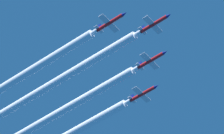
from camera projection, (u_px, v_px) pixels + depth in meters
name	position (u px, v px, depth m)	size (l,w,h in m)	color
jet_lead	(155.00, 23.00, 272.13)	(8.52, 12.41, 2.98)	red
jet_left_wingman	(152.00, 60.00, 281.28)	(8.52, 12.41, 2.98)	red
jet_right_wingman	(111.00, 22.00, 270.76)	(8.52, 12.41, 2.98)	red
jet_outer_left	(143.00, 93.00, 290.26)	(8.52, 12.41, 2.98)	red
smoke_trail_lead	(68.00, 75.00, 287.36)	(2.86, 62.19, 2.86)	white
smoke_trail_left_wingman	(73.00, 105.00, 295.48)	(2.86, 57.23, 2.86)	white
smoke_trail_right_wingman	(30.00, 72.00, 285.26)	(2.86, 58.64, 2.86)	white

